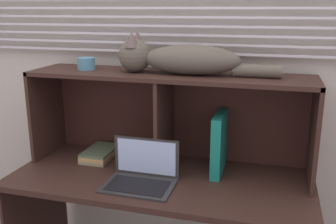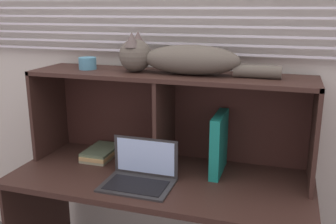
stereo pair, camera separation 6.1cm
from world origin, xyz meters
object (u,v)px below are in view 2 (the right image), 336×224
at_px(binder_upright, 219,144).
at_px(small_basket, 88,63).
at_px(laptop, 140,175).
at_px(book_stack, 101,153).
at_px(cat, 177,58).

xyz_separation_m(binder_upright, small_basket, (-0.74, 0.00, 0.39)).
distance_m(laptop, book_stack, 0.42).
bearing_deg(small_basket, laptop, -31.85).
bearing_deg(laptop, cat, 65.06).
bearing_deg(book_stack, cat, -0.16).
distance_m(cat, laptop, 0.62).
relative_size(book_stack, small_basket, 2.62).
xyz_separation_m(binder_upright, book_stack, (-0.69, 0.00, -0.13)).
height_order(cat, laptop, cat).
bearing_deg(binder_upright, book_stack, 179.90).
bearing_deg(laptop, book_stack, 144.04).
relative_size(laptop, small_basket, 3.57).
xyz_separation_m(cat, laptop, (-0.12, -0.25, -0.55)).
relative_size(binder_upright, small_basket, 3.32).
distance_m(cat, binder_upright, 0.49).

